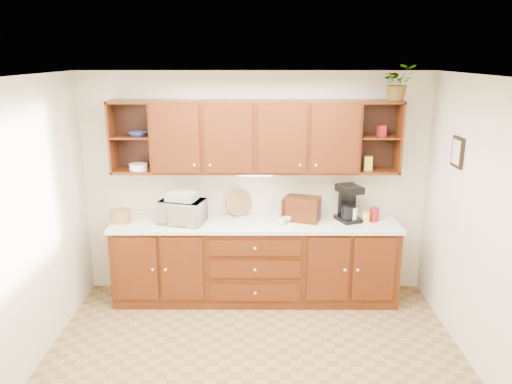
{
  "coord_description": "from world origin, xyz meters",
  "views": [
    {
      "loc": [
        0.03,
        -3.9,
        2.77
      ],
      "look_at": [
        0.01,
        1.15,
        1.37
      ],
      "focal_mm": 35.0,
      "sensor_mm": 36.0,
      "label": 1
    }
  ],
  "objects_px": {
    "microwave": "(182,212)",
    "bread_box": "(302,209)",
    "potted_plant": "(398,83)",
    "coffee_maker": "(348,203)"
  },
  "relations": [
    {
      "from": "coffee_maker",
      "to": "bread_box",
      "type": "bearing_deg",
      "value": 160.03
    },
    {
      "from": "bread_box",
      "to": "potted_plant",
      "type": "relative_size",
      "value": 1.02
    },
    {
      "from": "microwave",
      "to": "coffee_maker",
      "type": "bearing_deg",
      "value": 18.31
    },
    {
      "from": "microwave",
      "to": "bread_box",
      "type": "xyz_separation_m",
      "value": [
        1.35,
        0.1,
        0.0
      ]
    },
    {
      "from": "potted_plant",
      "to": "bread_box",
      "type": "bearing_deg",
      "value": -179.64
    },
    {
      "from": "potted_plant",
      "to": "coffee_maker",
      "type": "bearing_deg",
      "value": 179.38
    },
    {
      "from": "microwave",
      "to": "potted_plant",
      "type": "height_order",
      "value": "potted_plant"
    },
    {
      "from": "bread_box",
      "to": "coffee_maker",
      "type": "relative_size",
      "value": 0.95
    },
    {
      "from": "microwave",
      "to": "coffee_maker",
      "type": "height_order",
      "value": "coffee_maker"
    },
    {
      "from": "microwave",
      "to": "coffee_maker",
      "type": "xyz_separation_m",
      "value": [
        1.87,
        0.11,
        0.06
      ]
    }
  ]
}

